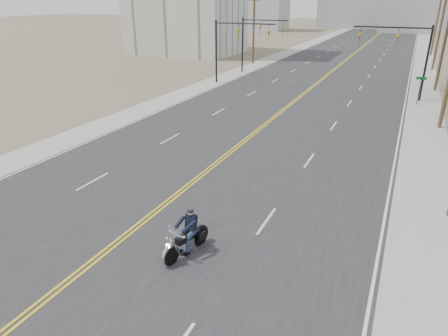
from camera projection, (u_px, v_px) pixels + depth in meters
ground_plane at (120, 241)px, 16.48m from camera, size 400.00×400.00×0.00m
road at (357, 52)px, 74.97m from camera, size 20.00×200.00×0.01m
sidewalk_left at (297, 49)px, 79.39m from camera, size 3.00×200.00×0.01m
sidewalk_right at (424, 55)px, 70.54m from camera, size 3.00×200.00×0.01m
traffic_mast_left at (232, 40)px, 44.74m from camera, size 7.10×0.26×7.00m
traffic_mast_right at (405, 47)px, 37.82m from camera, size 7.10×0.26×7.00m
traffic_mast_far at (255, 35)px, 51.58m from camera, size 6.10×0.26×7.00m
street_sign at (420, 86)px, 36.68m from camera, size 0.90×0.06×2.62m
utility_pole_c at (446, 35)px, 41.17m from camera, size 2.20×0.30×11.00m
utility_pole_d at (441, 25)px, 53.60m from camera, size 2.20×0.30×11.50m
utility_pole_e at (437, 21)px, 67.91m from camera, size 2.20×0.30×11.00m
utility_pole_left at (254, 26)px, 59.25m from camera, size 2.20×0.30×10.50m
haze_bldg_b at (415, 7)px, 115.10m from camera, size 18.00×14.00×14.00m
haze_bldg_f at (237, 2)px, 141.22m from camera, size 12.00×12.00×16.00m
motorcyclist at (186, 234)px, 15.27m from camera, size 1.50×2.52×1.84m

